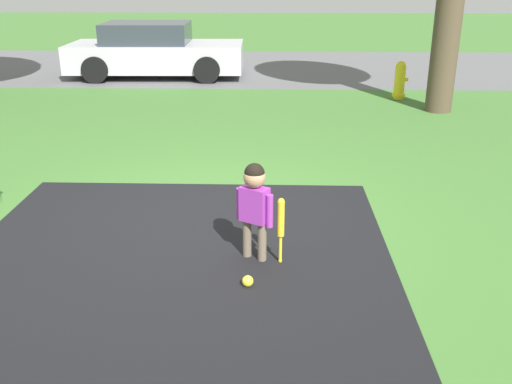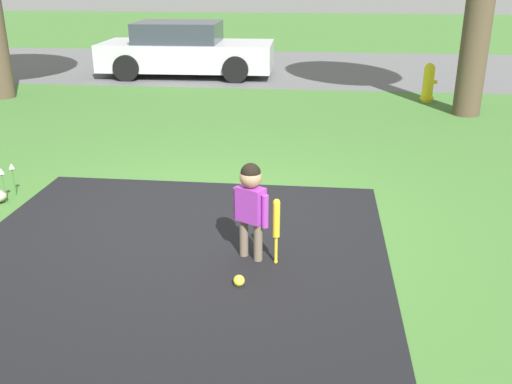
# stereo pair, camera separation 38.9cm
# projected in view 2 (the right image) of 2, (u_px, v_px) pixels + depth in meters

# --- Properties ---
(ground_plane) EXTENTS (60.00, 60.00, 0.00)m
(ground_plane) POSITION_uv_depth(u_px,v_px,m) (207.00, 217.00, 5.87)
(ground_plane) COLOR #3D6B2D
(driveway_strip) EXTENTS (3.82, 7.00, 0.01)m
(driveway_strip) POSITION_uv_depth(u_px,v_px,m) (109.00, 376.00, 3.57)
(driveway_strip) COLOR black
(driveway_strip) RESTS_ON ground
(street_strip) EXTENTS (40.00, 6.00, 0.01)m
(street_strip) POSITION_uv_depth(u_px,v_px,m) (278.00, 67.00, 14.95)
(street_strip) COLOR #59595B
(street_strip) RESTS_ON ground
(child) EXTENTS (0.32, 0.23, 0.88)m
(child) POSITION_uv_depth(u_px,v_px,m) (251.00, 198.00, 4.83)
(child) COLOR #6B5B4C
(child) RESTS_ON ground
(baseball_bat) EXTENTS (0.06, 0.06, 0.60)m
(baseball_bat) POSITION_uv_depth(u_px,v_px,m) (276.00, 222.00, 4.81)
(baseball_bat) COLOR yellow
(baseball_bat) RESTS_ON ground
(sports_ball) EXTENTS (0.09, 0.09, 0.09)m
(sports_ball) POSITION_uv_depth(u_px,v_px,m) (239.00, 281.00, 4.58)
(sports_ball) COLOR yellow
(sports_ball) RESTS_ON ground
(fire_hydrant) EXTENTS (0.29, 0.26, 0.74)m
(fire_hydrant) POSITION_uv_depth(u_px,v_px,m) (428.00, 83.00, 10.88)
(fire_hydrant) COLOR yellow
(fire_hydrant) RESTS_ON ground
(parked_car) EXTENTS (4.08, 2.00, 1.25)m
(parked_car) POSITION_uv_depth(u_px,v_px,m) (186.00, 50.00, 13.55)
(parked_car) COLOR #B7B7BC
(parked_car) RESTS_ON ground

